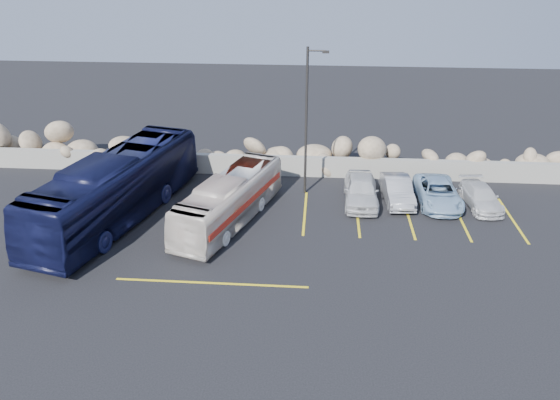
# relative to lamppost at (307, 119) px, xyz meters

# --- Properties ---
(ground) EXTENTS (90.00, 90.00, 0.00)m
(ground) POSITION_rel_lamppost_xyz_m (-2.56, -9.50, -4.30)
(ground) COLOR black
(ground) RESTS_ON ground
(seawall) EXTENTS (60.00, 0.40, 1.20)m
(seawall) POSITION_rel_lamppost_xyz_m (-2.56, 2.50, -3.70)
(seawall) COLOR gray
(seawall) RESTS_ON ground
(riprap_pile) EXTENTS (54.00, 2.80, 2.60)m
(riprap_pile) POSITION_rel_lamppost_xyz_m (-2.56, 3.70, -3.00)
(riprap_pile) COLOR #968062
(riprap_pile) RESTS_ON ground
(parking_lines) EXTENTS (18.16, 9.36, 0.01)m
(parking_lines) POSITION_rel_lamppost_xyz_m (2.09, -3.93, -4.29)
(parking_lines) COLOR yellow
(parking_lines) RESTS_ON ground
(lamppost) EXTENTS (1.14, 0.18, 8.00)m
(lamppost) POSITION_rel_lamppost_xyz_m (0.00, 0.00, 0.00)
(lamppost) COLOR #2F2C29
(lamppost) RESTS_ON ground
(vintage_bus) EXTENTS (4.59, 8.81, 2.40)m
(vintage_bus) POSITION_rel_lamppost_xyz_m (-3.65, -3.75, -3.10)
(vintage_bus) COLOR silver
(vintage_bus) RESTS_ON ground
(tour_coach) EXTENTS (5.66, 12.36, 3.35)m
(tour_coach) POSITION_rel_lamppost_xyz_m (-9.27, -3.82, -2.62)
(tour_coach) COLOR #101335
(tour_coach) RESTS_ON ground
(car_a) EXTENTS (1.81, 4.39, 1.49)m
(car_a) POSITION_rel_lamppost_xyz_m (2.98, -1.05, -3.55)
(car_a) COLOR silver
(car_a) RESTS_ON ground
(car_b) EXTENTS (1.61, 4.00, 1.29)m
(car_b) POSITION_rel_lamppost_xyz_m (4.94, -0.70, -3.65)
(car_b) COLOR #A7A7AC
(car_b) RESTS_ON ground
(car_c) EXTENTS (1.87, 3.88, 1.09)m
(car_c) POSITION_rel_lamppost_xyz_m (9.27, -1.01, -3.75)
(car_c) COLOR silver
(car_c) RESTS_ON ground
(car_d) EXTENTS (2.17, 4.55, 1.25)m
(car_d) POSITION_rel_lamppost_xyz_m (7.06, -0.84, -3.67)
(car_d) COLOR #97B8D6
(car_d) RESTS_ON ground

